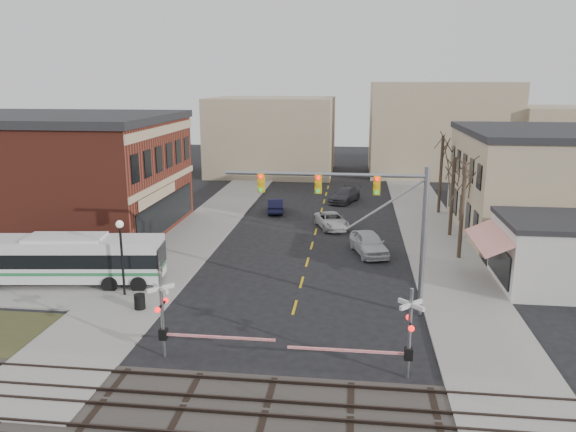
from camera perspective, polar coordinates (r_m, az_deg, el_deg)
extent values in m
plane|color=black|center=(29.57, 0.25, -10.78)|extent=(160.00, 160.00, 0.00)
cube|color=gray|center=(49.92, -7.95, -0.60)|extent=(5.00, 60.00, 0.12)
cube|color=gray|center=(48.72, 14.21, -1.25)|extent=(5.00, 60.00, 0.12)
cube|color=#332D28|center=(22.58, -2.25, -19.07)|extent=(160.00, 5.00, 0.06)
cube|color=#2D231E|center=(22.93, -2.05, -18.24)|extent=(160.00, 0.08, 0.14)
cube|color=#2D231E|center=(24.15, -1.50, -16.45)|extent=(160.00, 0.08, 0.14)
cube|color=#2D231E|center=(22.13, -2.46, -19.54)|extent=(160.00, 0.08, 0.14)
cube|color=tan|center=(46.01, -12.34, 3.40)|extent=(0.10, 15.00, 0.50)
cube|color=tan|center=(45.48, -12.60, 8.49)|extent=(0.10, 15.00, 0.70)
cube|color=black|center=(46.50, -12.18, 0.37)|extent=(0.08, 13.00, 2.60)
cube|color=beige|center=(37.54, 26.73, -3.67)|extent=(8.00, 6.00, 4.00)
cube|color=#262628|center=(37.01, 27.08, -0.49)|extent=(8.20, 6.20, 0.30)
cube|color=red|center=(35.90, 19.68, -2.07)|extent=(1.68, 6.00, 0.87)
cylinder|color=#382B21|center=(40.40, 17.27, 0.53)|extent=(0.28, 0.28, 6.75)
cylinder|color=#382B21|center=(46.27, 16.34, 1.92)|extent=(0.28, 0.28, 6.30)
cylinder|color=#382B21|center=(54.00, 15.25, 4.09)|extent=(0.28, 0.28, 7.20)
cube|color=silver|center=(36.68, -21.50, -4.02)|extent=(11.63, 3.84, 2.50)
cube|color=black|center=(36.63, -21.52, -3.79)|extent=(11.67, 3.88, 0.86)
cube|color=#25703F|center=(36.85, -21.42, -4.92)|extent=(11.67, 3.88, 0.19)
cylinder|color=black|center=(37.04, -21.33, -5.83)|extent=(1.24, 2.57, 0.95)
cylinder|color=gray|center=(29.98, 13.58, -2.68)|extent=(0.28, 0.28, 8.00)
cylinder|color=gray|center=(29.04, 3.71, 4.24)|extent=(10.39, 0.20, 0.20)
cube|color=gold|center=(29.10, 9.01, 3.12)|extent=(0.35, 0.30, 1.00)
cube|color=gold|center=(29.14, 3.10, 3.29)|extent=(0.35, 0.30, 1.00)
cube|color=gold|center=(29.49, -2.74, 3.41)|extent=(0.35, 0.30, 1.00)
cylinder|color=gray|center=(26.04, -12.65, -9.84)|extent=(0.16, 0.16, 4.00)
cube|color=silver|center=(25.56, -12.80, -7.16)|extent=(1.00, 1.00, 0.18)
cube|color=silver|center=(25.56, -12.80, -7.16)|extent=(1.00, 1.00, 0.18)
sphere|color=#FF0C0C|center=(25.37, -13.12, -9.28)|extent=(0.26, 0.26, 0.26)
sphere|color=#FF0C0C|center=(26.33, -12.31, -8.37)|extent=(0.26, 0.26, 0.26)
cube|color=black|center=(26.41, -12.55, -11.63)|extent=(0.35, 0.35, 0.50)
cube|color=#FF0C0C|center=(25.70, -6.94, -12.12)|extent=(5.00, 0.10, 0.10)
cylinder|color=gray|center=(24.25, 12.24, -11.64)|extent=(0.16, 0.16, 4.00)
cube|color=silver|center=(23.73, 12.40, -8.79)|extent=(1.00, 1.00, 0.18)
cube|color=silver|center=(23.73, 12.40, -8.79)|extent=(1.00, 1.00, 0.18)
sphere|color=#FF0C0C|center=(23.54, 12.42, -11.10)|extent=(0.26, 0.26, 0.26)
sphere|color=#FF0C0C|center=(24.54, 12.18, -10.03)|extent=(0.26, 0.26, 0.26)
cube|color=black|center=(24.64, 12.13, -13.53)|extent=(0.35, 0.35, 0.50)
cube|color=#FF0C0C|center=(24.52, 5.90, -13.42)|extent=(5.00, 0.10, 0.10)
cylinder|color=black|center=(33.51, -16.48, -4.43)|extent=(0.14, 0.14, 4.08)
sphere|color=silver|center=(32.92, -16.74, -0.80)|extent=(0.44, 0.44, 0.44)
cylinder|color=black|center=(31.83, -14.83, -8.40)|extent=(0.60, 0.60, 0.82)
imported|color=silver|center=(40.83, 8.22, -2.73)|extent=(3.15, 5.13, 1.63)
imported|color=#161737|center=(53.19, -1.29, 1.08)|extent=(1.96, 4.20, 1.33)
imported|color=#B6B6B6|center=(47.65, 4.45, -0.47)|extent=(3.51, 5.11, 1.30)
imported|color=#414146|center=(58.01, 5.77, 2.12)|extent=(3.66, 5.34, 1.43)
imported|color=#574845|center=(34.47, -12.96, -5.81)|extent=(0.57, 0.70, 1.66)
imported|color=#2E3251|center=(38.98, -15.47, -3.60)|extent=(1.09, 1.05, 1.77)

